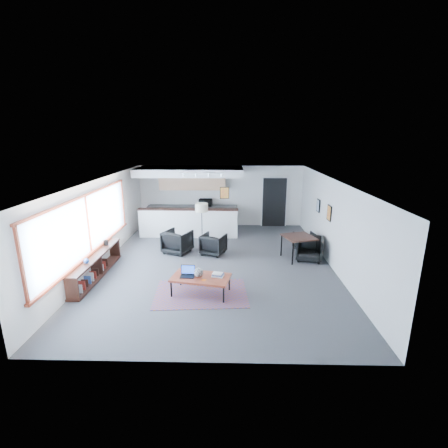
{
  "coord_description": "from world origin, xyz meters",
  "views": [
    {
      "loc": [
        0.49,
        -9.34,
        3.88
      ],
      "look_at": [
        0.24,
        0.4,
        1.18
      ],
      "focal_mm": 26.0,
      "sensor_mm": 36.0,
      "label": 1
    }
  ],
  "objects_px": {
    "dining_table": "(299,238)",
    "microwave": "(205,202)",
    "floor_lamp": "(202,209)",
    "dining_chair_far": "(305,242)",
    "ceramic_pot": "(199,272)",
    "coffee_table": "(201,278)",
    "armchair_left": "(177,241)",
    "laptop": "(188,273)",
    "book_stack": "(218,275)",
    "armchair_right": "(213,243)",
    "dining_chair_near": "(309,249)"
  },
  "relations": [
    {
      "from": "coffee_table",
      "to": "armchair_right",
      "type": "xyz_separation_m",
      "value": [
        0.15,
        2.83,
        -0.06
      ]
    },
    {
      "from": "armchair_right",
      "to": "floor_lamp",
      "type": "xyz_separation_m",
      "value": [
        -0.45,
        0.79,
        0.98
      ]
    },
    {
      "from": "armchair_left",
      "to": "dining_table",
      "type": "bearing_deg",
      "value": -163.68
    },
    {
      "from": "dining_table",
      "to": "dining_chair_far",
      "type": "height_order",
      "value": "dining_table"
    },
    {
      "from": "armchair_right",
      "to": "microwave",
      "type": "xyz_separation_m",
      "value": [
        -0.52,
        3.26,
        0.74
      ]
    },
    {
      "from": "armchair_left",
      "to": "dining_chair_near",
      "type": "relative_size",
      "value": 1.21
    },
    {
      "from": "armchair_left",
      "to": "floor_lamp",
      "type": "xyz_separation_m",
      "value": [
        0.77,
        0.69,
        0.93
      ]
    },
    {
      "from": "book_stack",
      "to": "microwave",
      "type": "height_order",
      "value": "microwave"
    },
    {
      "from": "ceramic_pot",
      "to": "armchair_right",
      "type": "height_order",
      "value": "armchair_right"
    },
    {
      "from": "coffee_table",
      "to": "dining_table",
      "type": "relative_size",
      "value": 1.38
    },
    {
      "from": "floor_lamp",
      "to": "dining_table",
      "type": "distance_m",
      "value": 3.47
    },
    {
      "from": "ceramic_pot",
      "to": "floor_lamp",
      "type": "bearing_deg",
      "value": 93.83
    },
    {
      "from": "laptop",
      "to": "floor_lamp",
      "type": "bearing_deg",
      "value": 90.97
    },
    {
      "from": "dining_table",
      "to": "dining_chair_near",
      "type": "relative_size",
      "value": 1.6
    },
    {
      "from": "book_stack",
      "to": "dining_chair_near",
      "type": "xyz_separation_m",
      "value": [
        2.81,
        2.35,
        -0.16
      ]
    },
    {
      "from": "book_stack",
      "to": "microwave",
      "type": "bearing_deg",
      "value": 97.42
    },
    {
      "from": "coffee_table",
      "to": "dining_chair_far",
      "type": "height_order",
      "value": "dining_chair_far"
    },
    {
      "from": "dining_table",
      "to": "ceramic_pot",
      "type": "bearing_deg",
      "value": -140.23
    },
    {
      "from": "coffee_table",
      "to": "armchair_left",
      "type": "height_order",
      "value": "armchair_left"
    },
    {
      "from": "laptop",
      "to": "dining_chair_far",
      "type": "bearing_deg",
      "value": 42.77
    },
    {
      "from": "floor_lamp",
      "to": "dining_chair_far",
      "type": "height_order",
      "value": "floor_lamp"
    },
    {
      "from": "laptop",
      "to": "book_stack",
      "type": "xyz_separation_m",
      "value": [
        0.75,
        -0.02,
        -0.03
      ]
    },
    {
      "from": "laptop",
      "to": "dining_table",
      "type": "xyz_separation_m",
      "value": [
        3.23,
        2.39,
        0.15
      ]
    },
    {
      "from": "book_stack",
      "to": "armchair_left",
      "type": "xyz_separation_m",
      "value": [
        -1.49,
        2.9,
        -0.08
      ]
    },
    {
      "from": "coffee_table",
      "to": "microwave",
      "type": "height_order",
      "value": "microwave"
    },
    {
      "from": "coffee_table",
      "to": "dining_table",
      "type": "xyz_separation_m",
      "value": [
        2.9,
        2.45,
        0.26
      ]
    },
    {
      "from": "dining_table",
      "to": "microwave",
      "type": "bearing_deg",
      "value": 131.85
    },
    {
      "from": "laptop",
      "to": "armchair_left",
      "type": "height_order",
      "value": "armchair_left"
    },
    {
      "from": "floor_lamp",
      "to": "dining_table",
      "type": "height_order",
      "value": "floor_lamp"
    },
    {
      "from": "floor_lamp",
      "to": "armchair_left",
      "type": "bearing_deg",
      "value": -138.26
    },
    {
      "from": "coffee_table",
      "to": "dining_table",
      "type": "bearing_deg",
      "value": 51.48
    },
    {
      "from": "floor_lamp",
      "to": "dining_table",
      "type": "xyz_separation_m",
      "value": [
        3.19,
        -1.17,
        -0.67
      ]
    },
    {
      "from": "floor_lamp",
      "to": "dining_chair_near",
      "type": "xyz_separation_m",
      "value": [
        3.53,
        -1.25,
        -1.01
      ]
    },
    {
      "from": "laptop",
      "to": "microwave",
      "type": "relative_size",
      "value": 0.66
    },
    {
      "from": "coffee_table",
      "to": "dining_chair_near",
      "type": "bearing_deg",
      "value": 47.58
    },
    {
      "from": "book_stack",
      "to": "dining_chair_near",
      "type": "bearing_deg",
      "value": 39.86
    },
    {
      "from": "coffee_table",
      "to": "microwave",
      "type": "distance_m",
      "value": 6.14
    },
    {
      "from": "laptop",
      "to": "microwave",
      "type": "bearing_deg",
      "value": 91.87
    },
    {
      "from": "book_stack",
      "to": "floor_lamp",
      "type": "relative_size",
      "value": 0.21
    },
    {
      "from": "coffee_table",
      "to": "armchair_left",
      "type": "xyz_separation_m",
      "value": [
        -1.07,
        2.94,
        -0.01
      ]
    },
    {
      "from": "dining_chair_far",
      "to": "armchair_right",
      "type": "bearing_deg",
      "value": -1.83
    },
    {
      "from": "armchair_left",
      "to": "floor_lamp",
      "type": "relative_size",
      "value": 0.54
    },
    {
      "from": "ceramic_pot",
      "to": "armchair_right",
      "type": "bearing_deg",
      "value": 85.9
    },
    {
      "from": "ceramic_pot",
      "to": "microwave",
      "type": "relative_size",
      "value": 0.43
    },
    {
      "from": "coffee_table",
      "to": "floor_lamp",
      "type": "height_order",
      "value": "floor_lamp"
    },
    {
      "from": "ceramic_pot",
      "to": "dining_table",
      "type": "distance_m",
      "value": 3.84
    },
    {
      "from": "dining_table",
      "to": "microwave",
      "type": "height_order",
      "value": "microwave"
    },
    {
      "from": "coffee_table",
      "to": "book_stack",
      "type": "xyz_separation_m",
      "value": [
        0.42,
        0.03,
        0.08
      ]
    },
    {
      "from": "dining_chair_near",
      "to": "dining_chair_far",
      "type": "xyz_separation_m",
      "value": [
        0.05,
        0.84,
        -0.06
      ]
    },
    {
      "from": "ceramic_pot",
      "to": "laptop",
      "type": "bearing_deg",
      "value": 167.83
    }
  ]
}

